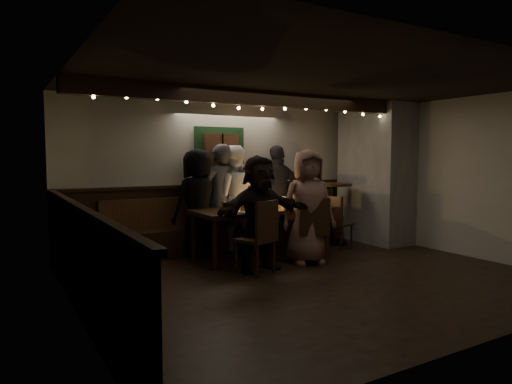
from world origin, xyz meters
TOP-DOWN VIEW (x-y plane):
  - room at (1.07, 1.42)m, footprint 6.02×5.01m
  - dining_table at (0.05, 1.40)m, footprint 2.24×0.96m
  - chair_near_left at (-0.53, 0.49)m, footprint 0.60×0.60m
  - chair_near_right at (0.48, 0.62)m, footprint 0.61×0.61m
  - chair_end at (1.49, 1.30)m, footprint 0.53×0.53m
  - high_top at (1.80, 1.74)m, footprint 0.71×0.71m
  - person_a at (-0.78, 2.09)m, footprint 0.96×0.73m
  - person_b at (-0.38, 2.08)m, footprint 0.77×0.61m
  - person_c at (-0.09, 2.15)m, footprint 1.07×0.95m
  - person_d at (0.36, 2.11)m, footprint 1.12×0.75m
  - person_e at (0.83, 2.13)m, footprint 1.14×0.63m
  - person_f at (-0.43, 0.69)m, footprint 1.58×0.63m
  - person_g at (0.44, 0.70)m, footprint 0.96×0.74m

SIDE VIEW (x-z plane):
  - chair_end at x=1.49m, z-range 0.06..1.01m
  - chair_near_right at x=0.48m, z-range 0.06..1.08m
  - chair_near_left at x=-0.53m, z-range 0.07..1.10m
  - high_top at x=1.80m, z-range 0.15..1.28m
  - dining_table at x=0.05m, z-range 0.25..1.22m
  - person_d at x=0.36m, z-range 0.00..1.62m
  - person_f at x=-0.43m, z-range 0.00..1.66m
  - person_g at x=0.44m, z-range 0.00..1.75m
  - person_a at x=-0.78m, z-range 0.00..1.76m
  - person_c at x=-0.09m, z-range 0.00..1.82m
  - person_e at x=0.83m, z-range 0.00..1.84m
  - person_b at x=-0.38m, z-range 0.00..1.84m
  - room at x=1.07m, z-range -0.24..2.38m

